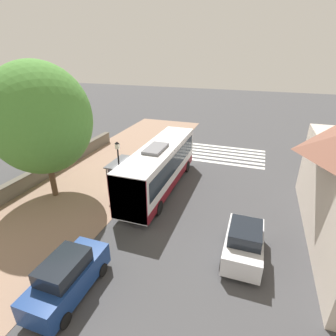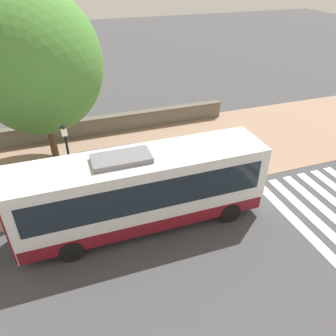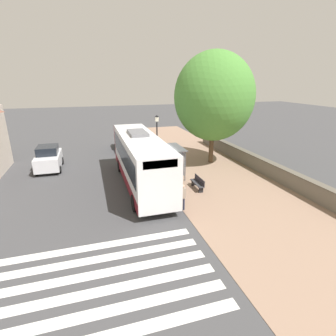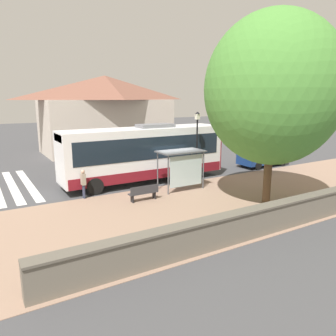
{
  "view_description": "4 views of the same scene",
  "coord_description": "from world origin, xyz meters",
  "px_view_note": "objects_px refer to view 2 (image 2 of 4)",
  "views": [
    {
      "loc": [
        8.16,
        -16.16,
        10.23
      ],
      "look_at": [
        1.7,
        2.58,
        1.21
      ],
      "focal_mm": 28.0,
      "sensor_mm": 36.0,
      "label": 1
    },
    {
      "loc": [
        12.82,
        -1.64,
        10.52
      ],
      "look_at": [
        0.74,
        2.58,
        2.27
      ],
      "focal_mm": 35.0,
      "sensor_mm": 36.0,
      "label": 2
    },
    {
      "loc": [
        4.82,
        18.76,
        7.38
      ],
      "look_at": [
        -0.08,
        2.53,
        1.6
      ],
      "focal_mm": 28.0,
      "sensor_mm": 36.0,
      "label": 3
    },
    {
      "loc": [
        -17.41,
        10.71,
        5.54
      ],
      "look_at": [
        -0.65,
        0.64,
        1.3
      ],
      "focal_mm": 35.0,
      "sensor_mm": 36.0,
      "label": 4
    }
  ],
  "objects_px": {
    "bench": "(159,167)",
    "shade_tree": "(36,63)",
    "bus": "(142,189)",
    "pedestrian": "(219,171)",
    "bus_shelter": "(107,161)",
    "street_lamp_near": "(70,163)"
  },
  "relations": [
    {
      "from": "bench",
      "to": "shade_tree",
      "type": "xyz_separation_m",
      "value": [
        -3.61,
        -5.5,
        5.44
      ]
    },
    {
      "from": "bus",
      "to": "shade_tree",
      "type": "height_order",
      "value": "shade_tree"
    },
    {
      "from": "bench",
      "to": "pedestrian",
      "type": "bearing_deg",
      "value": 51.51
    },
    {
      "from": "bus_shelter",
      "to": "bench",
      "type": "xyz_separation_m",
      "value": [
        -0.81,
        3.0,
        -1.49
      ]
    },
    {
      "from": "pedestrian",
      "to": "street_lamp_near",
      "type": "xyz_separation_m",
      "value": [
        -0.4,
        -7.4,
        1.78
      ]
    },
    {
      "from": "bus_shelter",
      "to": "pedestrian",
      "type": "bearing_deg",
      "value": 77.05
    },
    {
      "from": "bus_shelter",
      "to": "shade_tree",
      "type": "distance_m",
      "value": 6.43
    },
    {
      "from": "bus_shelter",
      "to": "bus",
      "type": "bearing_deg",
      "value": 20.27
    },
    {
      "from": "pedestrian",
      "to": "bench",
      "type": "height_order",
      "value": "pedestrian"
    },
    {
      "from": "pedestrian",
      "to": "street_lamp_near",
      "type": "height_order",
      "value": "street_lamp_near"
    },
    {
      "from": "street_lamp_near",
      "to": "pedestrian",
      "type": "bearing_deg",
      "value": 86.88
    },
    {
      "from": "bus_shelter",
      "to": "shade_tree",
      "type": "relative_size",
      "value": 0.29
    },
    {
      "from": "bus",
      "to": "pedestrian",
      "type": "xyz_separation_m",
      "value": [
        -1.55,
        4.61,
        -1.0
      ]
    },
    {
      "from": "bus_shelter",
      "to": "bench",
      "type": "height_order",
      "value": "bus_shelter"
    },
    {
      "from": "bus_shelter",
      "to": "street_lamp_near",
      "type": "distance_m",
      "value": 2.11
    },
    {
      "from": "bus",
      "to": "bench",
      "type": "height_order",
      "value": "bus"
    },
    {
      "from": "bus_shelter",
      "to": "street_lamp_near",
      "type": "xyz_separation_m",
      "value": [
        0.9,
        -1.74,
        0.78
      ]
    },
    {
      "from": "bus",
      "to": "shade_tree",
      "type": "bearing_deg",
      "value": -153.95
    },
    {
      "from": "bus",
      "to": "shade_tree",
      "type": "xyz_separation_m",
      "value": [
        -7.27,
        -3.55,
        3.95
      ]
    },
    {
      "from": "bus",
      "to": "bench",
      "type": "xyz_separation_m",
      "value": [
        -3.66,
        1.95,
        -1.49
      ]
    },
    {
      "from": "bench",
      "to": "shade_tree",
      "type": "height_order",
      "value": "shade_tree"
    },
    {
      "from": "pedestrian",
      "to": "street_lamp_near",
      "type": "distance_m",
      "value": 7.62
    }
  ]
}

